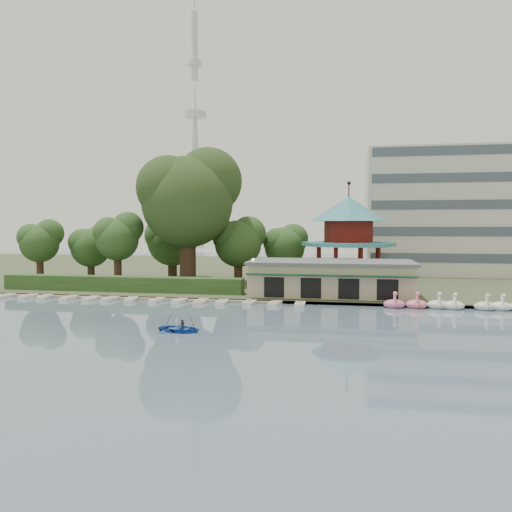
% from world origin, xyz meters
% --- Properties ---
extents(ground_plane, '(220.00, 220.00, 0.00)m').
position_xyz_m(ground_plane, '(0.00, 0.00, 0.00)').
color(ground_plane, slate).
rests_on(ground_plane, ground).
extents(shore, '(220.00, 70.00, 0.40)m').
position_xyz_m(shore, '(0.00, 52.00, 0.20)').
color(shore, '#424930').
rests_on(shore, ground).
extents(embankment, '(220.00, 0.60, 0.30)m').
position_xyz_m(embankment, '(0.00, 17.30, 0.15)').
color(embankment, gray).
rests_on(embankment, ground).
extents(dock, '(34.00, 1.60, 0.24)m').
position_xyz_m(dock, '(-12.00, 17.20, 0.12)').
color(dock, gray).
rests_on(dock, ground).
extents(boathouse, '(18.60, 9.39, 3.90)m').
position_xyz_m(boathouse, '(10.00, 21.97, 2.37)').
color(boathouse, tan).
rests_on(boathouse, shore).
extents(pavilion, '(12.40, 12.40, 13.50)m').
position_xyz_m(pavilion, '(12.00, 32.00, 7.48)').
color(pavilion, tan).
rests_on(pavilion, shore).
extents(office_building, '(38.00, 18.00, 20.00)m').
position_xyz_m(office_building, '(32.67, 49.00, 9.73)').
color(office_building, silver).
rests_on(office_building, shore).
extents(broadcast_tower, '(8.00, 8.00, 96.00)m').
position_xyz_m(broadcast_tower, '(-42.00, 140.00, 33.98)').
color(broadcast_tower, silver).
rests_on(broadcast_tower, ground).
extents(hedge, '(30.00, 2.00, 1.80)m').
position_xyz_m(hedge, '(-15.00, 20.50, 1.30)').
color(hedge, '#2F5223').
rests_on(hedge, shore).
extents(lamp_post, '(0.36, 0.36, 4.28)m').
position_xyz_m(lamp_post, '(1.50, 19.00, 3.34)').
color(lamp_post, black).
rests_on(lamp_post, shore).
extents(big_tree, '(13.27, 12.36, 18.37)m').
position_xyz_m(big_tree, '(-8.84, 28.20, 12.33)').
color(big_tree, '#3A281C').
rests_on(big_tree, shore).
extents(small_trees, '(39.11, 16.72, 9.80)m').
position_xyz_m(small_trees, '(-12.69, 32.35, 6.21)').
color(small_trees, '#3A281C').
rests_on(small_trees, shore).
extents(swan_boats, '(15.91, 2.05, 1.92)m').
position_xyz_m(swan_boats, '(23.65, 16.54, 0.40)').
color(swan_boats, pink).
rests_on(swan_boats, ground).
extents(moored_rowboats, '(35.34, 2.71, 0.36)m').
position_xyz_m(moored_rowboats, '(-10.07, 15.79, 0.18)').
color(moored_rowboats, white).
rests_on(moored_rowboats, ground).
extents(rowboat_with_passengers, '(5.25, 4.11, 2.01)m').
position_xyz_m(rowboat_with_passengers, '(-1.20, 1.69, 0.50)').
color(rowboat_with_passengers, '#2454B0').
rests_on(rowboat_with_passengers, ground).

